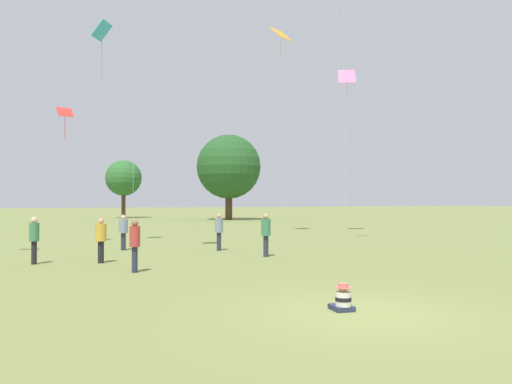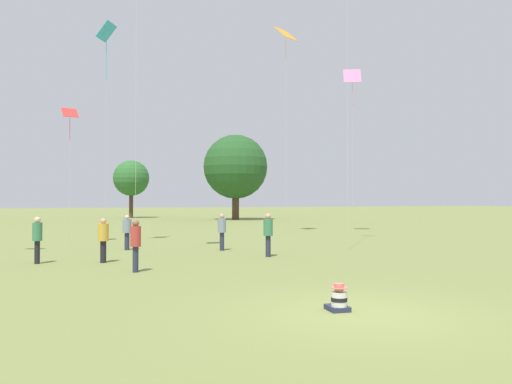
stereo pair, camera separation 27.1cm
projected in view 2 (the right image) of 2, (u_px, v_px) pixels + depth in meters
The scene contains 14 objects.
ground_plane at pixel (361, 314), 9.63m from camera, with size 300.00×300.00×0.00m, color olive.
seated_toddler at pixel (339, 300), 9.90m from camera, with size 0.43×0.52×0.56m.
person_standing_0 at pixel (222, 229), 21.90m from camera, with size 0.48×0.48×1.62m.
person_standing_1 at pixel (268, 231), 19.45m from camera, with size 0.45×0.45×1.69m.
person_standing_4 at pixel (103, 236), 17.61m from camera, with size 0.47×0.47×1.58m.
person_standing_5 at pixel (136, 241), 15.28m from camera, with size 0.45×0.45×1.61m.
person_standing_6 at pixel (37, 236), 17.32m from camera, with size 0.33×0.33×1.63m.
person_standing_7 at pixel (127, 229), 22.15m from camera, with size 0.49×0.49×1.56m.
kite_0 at pixel (106, 39), 24.81m from camera, with size 1.08×1.20×11.02m.
kite_1 at pixel (286, 38), 32.78m from camera, with size 1.68×1.54×13.63m.
kite_2 at pixel (70, 117), 25.12m from camera, with size 0.86×0.72×6.90m.
kite_4 at pixel (352, 80), 33.83m from camera, with size 1.31×1.04×11.17m.
distant_tree_1 at pixel (236, 167), 56.89m from camera, with size 7.31×7.31×9.72m.
distant_tree_2 at pixel (131, 178), 62.97m from camera, with size 4.50×4.50×7.28m.
Camera 2 is at (-5.33, -8.32, 2.20)m, focal length 35.00 mm.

